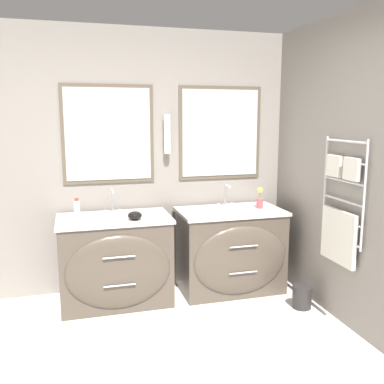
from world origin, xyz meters
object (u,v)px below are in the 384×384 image
Objects in this scene: toiletry_bottle at (77,211)px; flower_vase at (260,199)px; vanity_left at (116,261)px; waste_bin at (302,296)px; amenity_bowl at (135,216)px; vanity_right at (231,250)px.

toiletry_bottle and flower_vase have the same top height.
waste_bin is (1.64, -0.56, -0.31)m from vanity_left.
flower_vase is (1.79, 0.10, -0.01)m from toiletry_bottle.
flower_vase is 1.01× the size of waste_bin.
vanity_left is 8.07× the size of amenity_bowl.
vanity_left is 4.85× the size of toiletry_bottle.
toiletry_bottle is 2.19m from waste_bin.
amenity_bowl is at bearing 163.29° from waste_bin.
flower_vase reaches higher than waste_bin.
vanity_right is 0.59m from flower_vase.
amenity_bowl is at bearing -34.48° from vanity_left.
flower_vase is at bearing 6.72° from vanity_right.
waste_bin is (0.49, -0.56, -0.31)m from vanity_right.
vanity_left is 0.61m from toiletry_bottle.
vanity_right is (1.15, 0.00, 0.00)m from vanity_left.
waste_bin is at bearing -73.51° from flower_vase.
vanity_left is 4.85× the size of flower_vase.
vanity_left is at bearing 10.59° from toiletry_bottle.
toiletry_bottle is 1.00× the size of flower_vase.
vanity_left is 1.55m from flower_vase.
toiletry_bottle is 1.79m from flower_vase.
flower_vase is at bearing 3.14° from toiletry_bottle.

